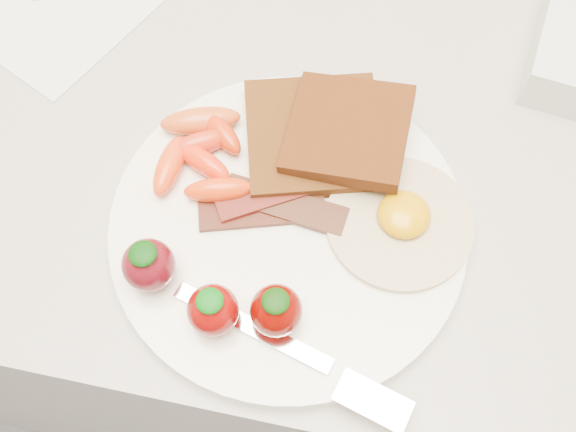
# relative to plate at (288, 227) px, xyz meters

# --- Properties ---
(counter) EXTENTS (2.00, 0.60, 0.90)m
(counter) POSITION_rel_plate_xyz_m (-0.02, 0.16, -0.46)
(counter) COLOR gray
(counter) RESTS_ON ground
(plate) EXTENTS (0.27, 0.27, 0.02)m
(plate) POSITION_rel_plate_xyz_m (0.00, 0.00, 0.00)
(plate) COLOR white
(plate) RESTS_ON counter
(toast_lower) EXTENTS (0.13, 0.13, 0.01)m
(toast_lower) POSITION_rel_plate_xyz_m (0.01, 0.07, 0.02)
(toast_lower) COLOR #432809
(toast_lower) RESTS_ON plate
(toast_upper) EXTENTS (0.09, 0.09, 0.02)m
(toast_upper) POSITION_rel_plate_xyz_m (0.03, 0.08, 0.03)
(toast_upper) COLOR #361C0A
(toast_upper) RESTS_ON toast_lower
(fried_egg) EXTENTS (0.12, 0.12, 0.02)m
(fried_egg) POSITION_rel_plate_xyz_m (0.08, 0.02, 0.01)
(fried_egg) COLOR beige
(fried_egg) RESTS_ON plate
(bacon_strips) EXTENTS (0.11, 0.08, 0.01)m
(bacon_strips) POSITION_rel_plate_xyz_m (-0.01, 0.01, 0.01)
(bacon_strips) COLOR black
(bacon_strips) RESTS_ON plate
(baby_carrots) EXTENTS (0.09, 0.09, 0.02)m
(baby_carrots) POSITION_rel_plate_xyz_m (-0.08, 0.04, 0.02)
(baby_carrots) COLOR red
(baby_carrots) RESTS_ON plate
(strawberries) EXTENTS (0.13, 0.06, 0.05)m
(strawberries) POSITION_rel_plate_xyz_m (-0.04, -0.07, 0.03)
(strawberries) COLOR #510910
(strawberries) RESTS_ON plate
(fork) EXTENTS (0.18, 0.07, 0.00)m
(fork) POSITION_rel_plate_xyz_m (0.03, -0.10, 0.01)
(fork) COLOR white
(fork) RESTS_ON plate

